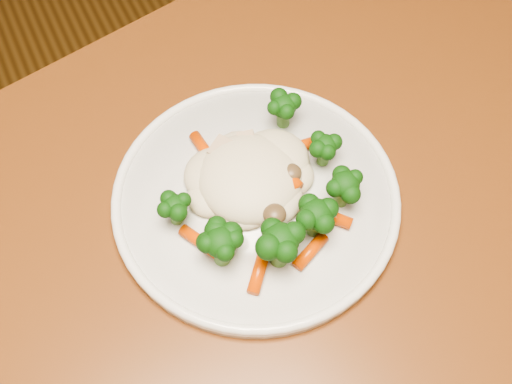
% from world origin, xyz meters
% --- Properties ---
extents(dining_table, '(1.22, 0.94, 0.75)m').
position_xyz_m(dining_table, '(-0.04, -0.32, 0.64)').
color(dining_table, brown).
rests_on(dining_table, ground).
extents(plate, '(0.28, 0.28, 0.01)m').
position_xyz_m(plate, '(-0.12, -0.26, 0.76)').
color(plate, white).
rests_on(plate, dining_table).
extents(meal, '(0.20, 0.19, 0.05)m').
position_xyz_m(meal, '(-0.12, -0.27, 0.78)').
color(meal, beige).
rests_on(meal, plate).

